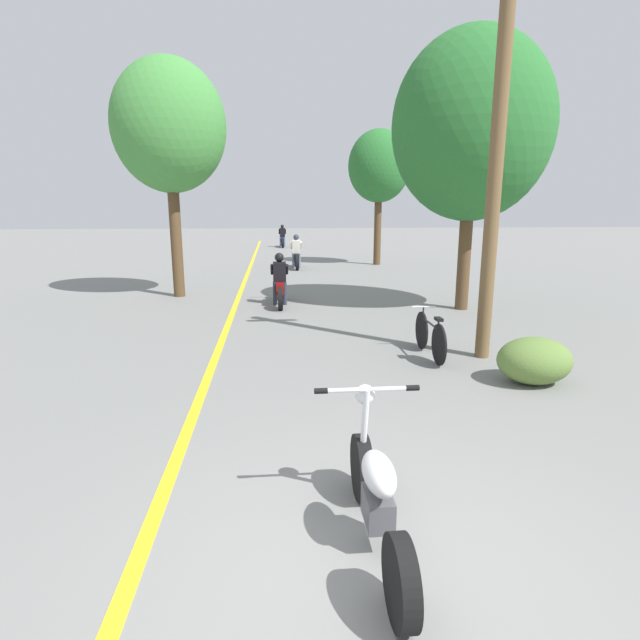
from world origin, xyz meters
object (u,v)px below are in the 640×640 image
roadside_tree_right_far (379,167)px  roadside_tree_left (169,127)px  utility_pole (496,161)px  roadside_tree_right_near (472,127)px  bicycle_parked (430,336)px  motorcycle_foreground (377,495)px  motorcycle_rider_mid (296,255)px  motorcycle_rider_lead (280,285)px  motorcycle_rider_far (282,239)px

roadside_tree_right_far → roadside_tree_left: 10.70m
utility_pole → roadside_tree_right_far: size_ratio=1.09×
roadside_tree_right_near → bicycle_parked: roadside_tree_right_near is taller
motorcycle_foreground → motorcycle_rider_mid: size_ratio=0.95×
bicycle_parked → motorcycle_rider_mid: bearing=97.5°
utility_pole → motorcycle_rider_mid: 13.83m
roadside_tree_right_near → motorcycle_rider_lead: (-4.64, 1.03, -3.90)m
roadside_tree_right_near → motorcycle_foreground: size_ratio=3.33×
motorcycle_foreground → roadside_tree_right_near: bearing=65.5°
motorcycle_rider_mid → roadside_tree_right_near: bearing=-67.3°
motorcycle_rider_mid → motorcycle_rider_far: (-0.38, 11.71, -0.00)m
utility_pole → roadside_tree_right_near: size_ratio=0.96×
roadside_tree_right_near → motorcycle_rider_mid: 10.67m
utility_pole → roadside_tree_left: bearing=133.7°
roadside_tree_right_far → motorcycle_rider_far: size_ratio=2.88×
motorcycle_rider_far → bicycle_parked: bearing=-85.1°
motorcycle_rider_lead → bicycle_parked: size_ratio=1.25×
roadside_tree_left → motorcycle_foreground: roadside_tree_left is taller
utility_pole → roadside_tree_left: 9.36m
roadside_tree_right_near → motorcycle_rider_far: bearing=101.4°
roadside_tree_left → motorcycle_rider_lead: size_ratio=3.11×
motorcycle_rider_mid → motorcycle_foreground: bearing=-90.6°
roadside_tree_right_far → motorcycle_rider_mid: (-3.72, -1.06, -3.73)m
utility_pole → motorcycle_rider_lead: bearing=124.0°
utility_pole → bicycle_parked: bearing=173.5°
roadside_tree_right_far → bicycle_parked: bearing=-97.9°
motorcycle_rider_mid → bicycle_parked: motorcycle_rider_mid is taller
roadside_tree_right_far → motorcycle_foreground: roadside_tree_right_far is taller
roadside_tree_left → motorcycle_foreground: size_ratio=3.27×
utility_pole → motorcycle_rider_far: 25.33m
motorcycle_rider_lead → roadside_tree_right_far: bearing=63.8°
utility_pole → motorcycle_rider_mid: size_ratio=3.05×
roadside_tree_left → bicycle_parked: 9.60m
roadside_tree_right_far → motorcycle_rider_mid: roadside_tree_right_far is taller
motorcycle_foreground → bicycle_parked: size_ratio=1.19×
utility_pole → bicycle_parked: (-0.91, 0.10, -2.91)m
roadside_tree_right_near → motorcycle_rider_far: size_ratio=3.26×
bicycle_parked → motorcycle_foreground: bearing=-111.8°
utility_pole → roadside_tree_right_near: bearing=74.0°
motorcycle_foreground → bicycle_parked: (1.94, 4.86, -0.05)m
roadside_tree_left → motorcycle_rider_far: bearing=79.6°
utility_pole → motorcycle_foreground: bearing=-121.0°
motorcycle_foreground → roadside_tree_right_far: bearing=78.4°
roadside_tree_right_near → motorcycle_rider_lead: 6.15m
roadside_tree_right_near → roadside_tree_right_far: 10.24m
utility_pole → motorcycle_rider_mid: (-2.65, 13.29, -2.74)m
roadside_tree_right_far → roadside_tree_left: bearing=-134.3°
motorcycle_rider_mid → roadside_tree_right_far: bearing=15.9°
motorcycle_foreground → motorcycle_rider_lead: size_ratio=0.95×
utility_pole → motorcycle_rider_far: size_ratio=3.13×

